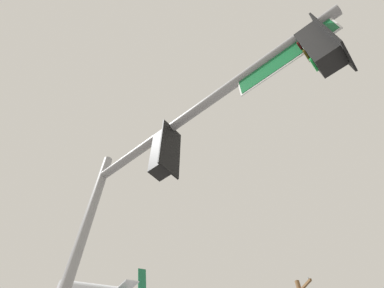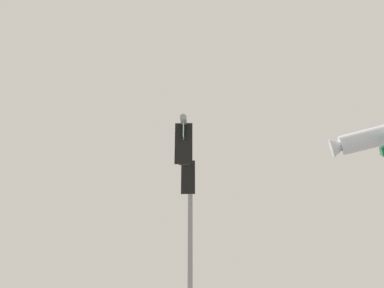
% 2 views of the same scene
% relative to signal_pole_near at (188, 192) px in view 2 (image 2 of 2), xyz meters
% --- Properties ---
extents(signal_pole_near, '(5.91, 0.60, 6.98)m').
position_rel_signal_pole_near_xyz_m(signal_pole_near, '(0.00, 0.00, 0.00)').
color(signal_pole_near, gray).
rests_on(signal_pole_near, ground_plane).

